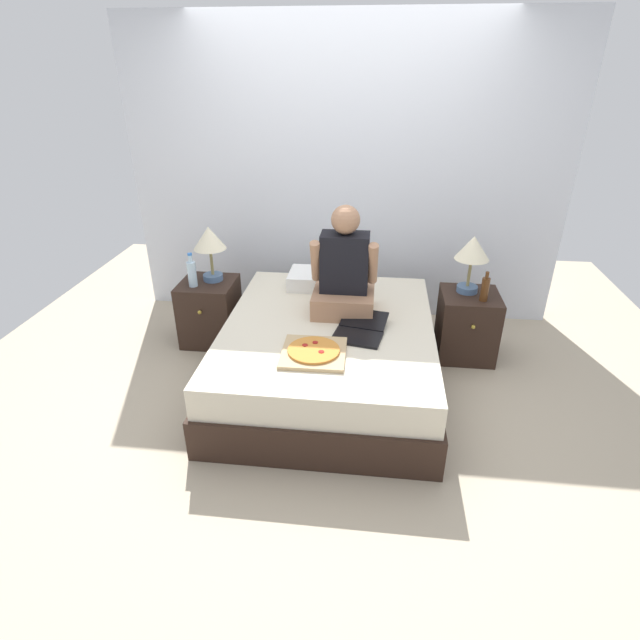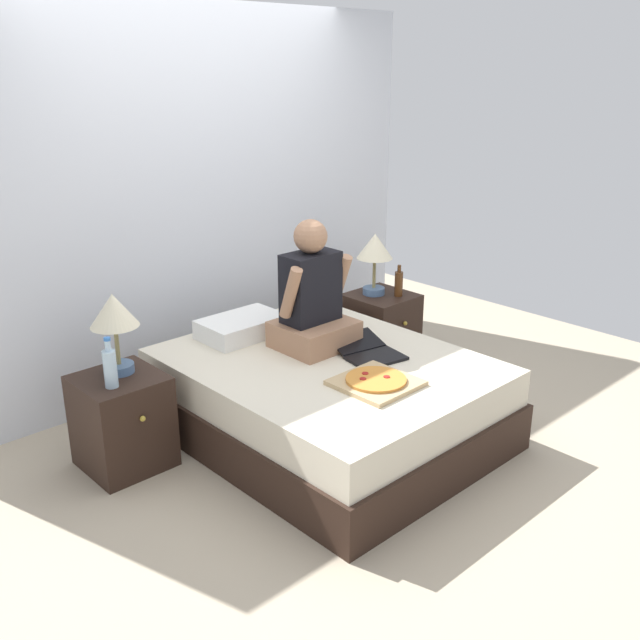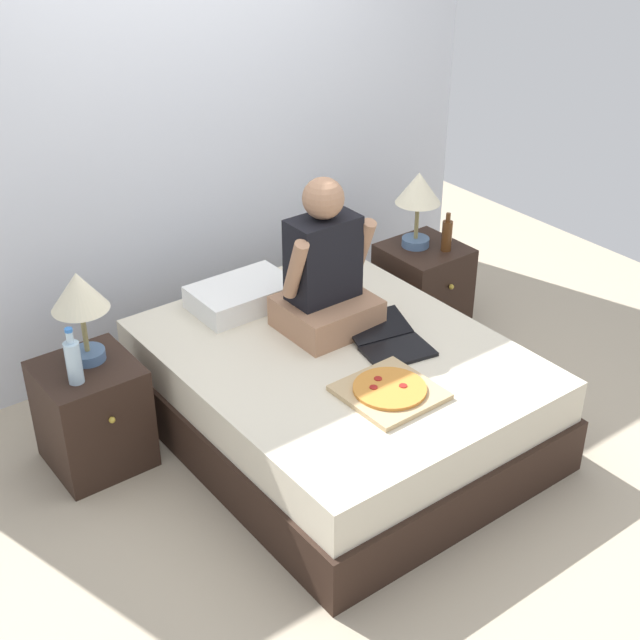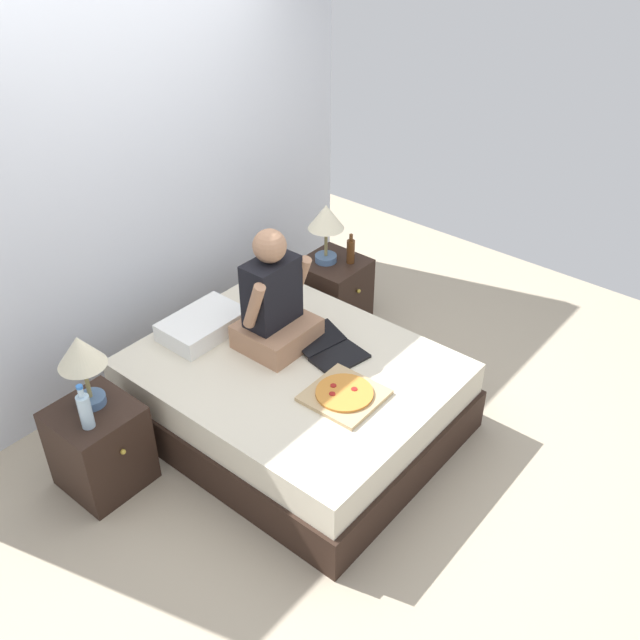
{
  "view_description": "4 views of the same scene",
  "coord_description": "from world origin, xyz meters",
  "views": [
    {
      "loc": [
        0.3,
        -3.09,
        2.12
      ],
      "look_at": [
        -0.03,
        -0.25,
        0.65
      ],
      "focal_mm": 28.0,
      "sensor_mm": 36.0,
      "label": 1
    },
    {
      "loc": [
        -2.65,
        -2.76,
        2.13
      ],
      "look_at": [
        -0.11,
        -0.05,
        0.78
      ],
      "focal_mm": 40.0,
      "sensor_mm": 36.0,
      "label": 2
    },
    {
      "loc": [
        -2.25,
        -2.83,
        2.75
      ],
      "look_at": [
        -0.1,
        0.01,
        0.69
      ],
      "focal_mm": 50.0,
      "sensor_mm": 36.0,
      "label": 3
    },
    {
      "loc": [
        -2.5,
        -2.28,
        3.13
      ],
      "look_at": [
        0.08,
        -0.14,
        0.82
      ],
      "focal_mm": 40.0,
      "sensor_mm": 36.0,
      "label": 4
    }
  ],
  "objects": [
    {
      "name": "pillow",
      "position": [
        -0.13,
        0.65,
        0.55
      ],
      "size": [
        0.52,
        0.34,
        0.12
      ],
      "primitive_type": "cube",
      "color": "white",
      "rests_on": "bed"
    },
    {
      "name": "lamp_on_right_nightstand",
      "position": [
        1.02,
        0.58,
        0.86
      ],
      "size": [
        0.26,
        0.26,
        0.45
      ],
      "color": "#4C6B93",
      "rests_on": "nightstand_right"
    },
    {
      "name": "water_bottle",
      "position": [
        -1.13,
        0.44,
        0.64
      ],
      "size": [
        0.07,
        0.07,
        0.28
      ],
      "color": "silver",
      "rests_on": "nightstand_left"
    },
    {
      "name": "beer_bottle",
      "position": [
        1.12,
        0.43,
        0.63
      ],
      "size": [
        0.06,
        0.06,
        0.23
      ],
      "color": "#512D14",
      "rests_on": "nightstand_right"
    },
    {
      "name": "laptop",
      "position": [
        0.22,
        -0.13,
        0.51
      ],
      "size": [
        0.39,
        0.47,
        0.07
      ],
      "color": "black",
      "rests_on": "bed"
    },
    {
      "name": "wall_back",
      "position": [
        0.0,
        1.29,
        1.25
      ],
      "size": [
        3.75,
        0.12,
        2.5
      ],
      "primitive_type": "cube",
      "color": "silver",
      "rests_on": "ground"
    },
    {
      "name": "person_seated",
      "position": [
        0.09,
        0.22,
        0.78
      ],
      "size": [
        0.47,
        0.4,
        0.78
      ],
      "color": "#A37556",
      "rests_on": "bed"
    },
    {
      "name": "nightstand_right",
      "position": [
        1.05,
        0.53,
        0.27
      ],
      "size": [
        0.44,
        0.47,
        0.53
      ],
      "color": "black",
      "rests_on": "ground"
    },
    {
      "name": "nightstand_left",
      "position": [
        -1.05,
        0.53,
        0.27
      ],
      "size": [
        0.44,
        0.47,
        0.53
      ],
      "color": "black",
      "rests_on": "ground"
    },
    {
      "name": "pizza_box",
      "position": [
        -0.05,
        -0.43,
        0.51
      ],
      "size": [
        0.41,
        0.41,
        0.05
      ],
      "color": "tan",
      "rests_on": "bed"
    },
    {
      "name": "lamp_on_left_nightstand",
      "position": [
        -1.01,
        0.58,
        0.86
      ],
      "size": [
        0.26,
        0.26,
        0.45
      ],
      "color": "#4C6B93",
      "rests_on": "nightstand_left"
    },
    {
      "name": "bed",
      "position": [
        0.0,
        0.0,
        0.24
      ],
      "size": [
        1.5,
        1.86,
        0.49
      ],
      "color": "black",
      "rests_on": "ground"
    },
    {
      "name": "ground_plane",
      "position": [
        0.0,
        0.0,
        0.0
      ],
      "size": [
        5.75,
        5.75,
        0.0
      ],
      "primitive_type": "plane",
      "color": "tan"
    }
  ]
}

